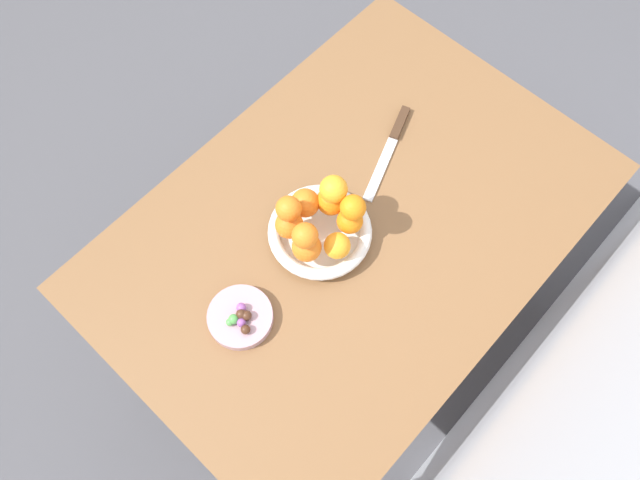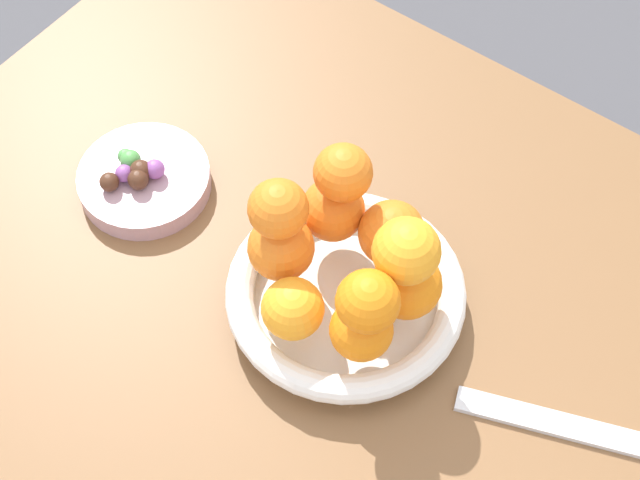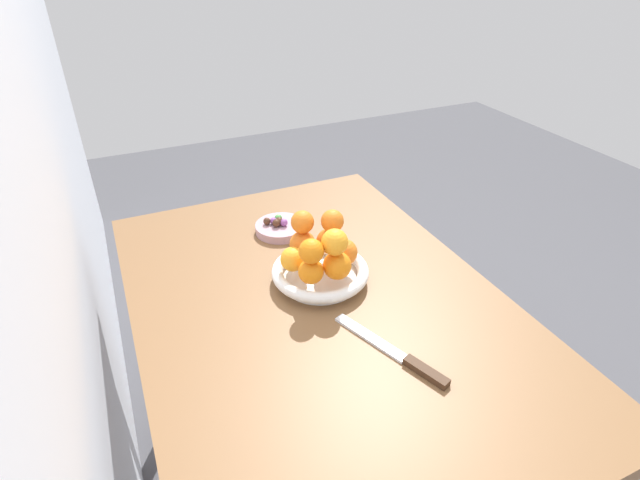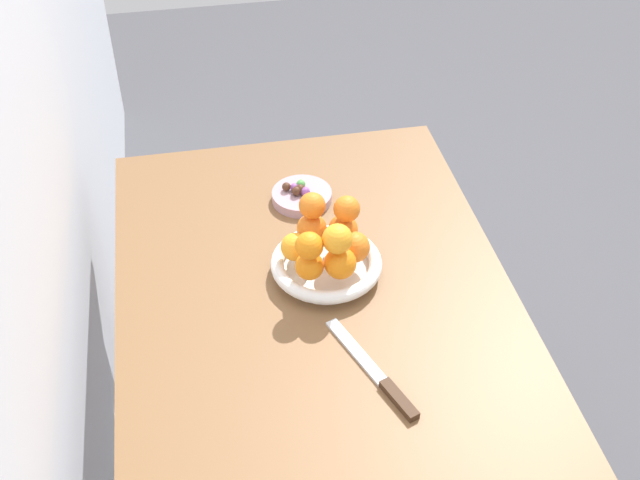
{
  "view_description": "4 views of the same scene",
  "coord_description": "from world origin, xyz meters",
  "px_view_note": "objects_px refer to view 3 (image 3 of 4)",
  "views": [
    {
      "loc": [
        0.47,
        0.34,
        1.95
      ],
      "look_at": [
        0.1,
        -0.0,
        0.81
      ],
      "focal_mm": 35.0,
      "sensor_mm": 36.0,
      "label": 1
    },
    {
      "loc": [
        -0.18,
        0.34,
        1.53
      ],
      "look_at": [
        0.1,
        -0.04,
        0.81
      ],
      "focal_mm": 55.0,
      "sensor_mm": 36.0,
      "label": 2
    },
    {
      "loc": [
        -0.76,
        0.34,
        1.42
      ],
      "look_at": [
        0.06,
        -0.03,
        0.85
      ],
      "focal_mm": 28.0,
      "sensor_mm": 36.0,
      "label": 3
    },
    {
      "loc": [
        -1.07,
        0.2,
        1.82
      ],
      "look_at": [
        0.08,
        -0.02,
        0.82
      ],
      "focal_mm": 45.0,
      "sensor_mm": 36.0,
      "label": 4
    }
  ],
  "objects_px": {
    "candy_ball_1": "(276,223)",
    "orange_8": "(332,221)",
    "candy_ball_4": "(284,223)",
    "orange_6": "(311,251)",
    "candy_ball_5": "(267,221)",
    "candy_dish": "(280,228)",
    "orange_3": "(337,265)",
    "orange_0": "(303,244)",
    "dining_table": "(320,332)",
    "candy_ball_2": "(273,221)",
    "orange_4": "(344,252)",
    "candy_ball_0": "(278,217)",
    "orange_7": "(335,242)",
    "knife": "(399,355)",
    "candy_ball_3": "(278,218)",
    "fruit_bowl": "(320,273)",
    "orange_2": "(311,271)",
    "orange_1": "(293,259)",
    "orange_9": "(302,222)",
    "candy_ball_6": "(279,221)",
    "orange_5": "(329,241)"
  },
  "relations": [
    {
      "from": "candy_ball_1",
      "to": "orange_8",
      "type": "bearing_deg",
      "value": -160.94
    },
    {
      "from": "candy_ball_4",
      "to": "orange_6",
      "type": "bearing_deg",
      "value": 171.54
    },
    {
      "from": "candy_ball_5",
      "to": "orange_8",
      "type": "bearing_deg",
      "value": -158.31
    },
    {
      "from": "candy_dish",
      "to": "orange_3",
      "type": "relative_size",
      "value": 2.14
    },
    {
      "from": "orange_0",
      "to": "candy_ball_4",
      "type": "bearing_deg",
      "value": -5.73
    },
    {
      "from": "dining_table",
      "to": "candy_ball_2",
      "type": "xyz_separation_m",
      "value": [
        0.32,
        -0.01,
        0.12
      ]
    },
    {
      "from": "orange_4",
      "to": "candy_ball_1",
      "type": "xyz_separation_m",
      "value": [
        0.25,
        0.07,
        -0.04
      ]
    },
    {
      "from": "orange_3",
      "to": "candy_ball_0",
      "type": "height_order",
      "value": "orange_3"
    },
    {
      "from": "orange_7",
      "to": "knife",
      "type": "distance_m",
      "value": 0.26
    },
    {
      "from": "candy_dish",
      "to": "candy_ball_1",
      "type": "relative_size",
      "value": 6.35
    },
    {
      "from": "candy_ball_5",
      "to": "candy_ball_1",
      "type": "bearing_deg",
      "value": -138.57
    },
    {
      "from": "orange_8",
      "to": "candy_ball_3",
      "type": "relative_size",
      "value": 2.54
    },
    {
      "from": "orange_4",
      "to": "candy_dish",
      "type": "bearing_deg",
      "value": 13.15
    },
    {
      "from": "candy_ball_0",
      "to": "orange_3",
      "type": "bearing_deg",
      "value": -176.2
    },
    {
      "from": "orange_3",
      "to": "fruit_bowl",
      "type": "bearing_deg",
      "value": 17.22
    },
    {
      "from": "orange_2",
      "to": "candy_ball_4",
      "type": "distance_m",
      "value": 0.28
    },
    {
      "from": "orange_0",
      "to": "orange_7",
      "type": "height_order",
      "value": "orange_7"
    },
    {
      "from": "orange_6",
      "to": "candy_ball_5",
      "type": "xyz_separation_m",
      "value": [
        0.3,
        -0.0,
        -0.09
      ]
    },
    {
      "from": "candy_ball_3",
      "to": "fruit_bowl",
      "type": "bearing_deg",
      "value": -178.53
    },
    {
      "from": "orange_6",
      "to": "orange_1",
      "type": "bearing_deg",
      "value": 15.42
    },
    {
      "from": "candy_ball_0",
      "to": "candy_ball_3",
      "type": "xyz_separation_m",
      "value": [
        -0.01,
        0.0,
        0.0
      ]
    },
    {
      "from": "orange_6",
      "to": "orange_7",
      "type": "bearing_deg",
      "value": -90.85
    },
    {
      "from": "orange_7",
      "to": "knife",
      "type": "height_order",
      "value": "orange_7"
    },
    {
      "from": "orange_2",
      "to": "orange_9",
      "type": "bearing_deg",
      "value": -13.35
    },
    {
      "from": "candy_ball_2",
      "to": "candy_ball_5",
      "type": "relative_size",
      "value": 0.93
    },
    {
      "from": "orange_4",
      "to": "candy_ball_2",
      "type": "xyz_separation_m",
      "value": [
        0.26,
        0.07,
        -0.04
      ]
    },
    {
      "from": "candy_dish",
      "to": "orange_7",
      "type": "xyz_separation_m",
      "value": [
        -0.29,
        -0.02,
        0.12
      ]
    },
    {
      "from": "candy_dish",
      "to": "candy_ball_0",
      "type": "xyz_separation_m",
      "value": [
        0.02,
        -0.0,
        0.02
      ]
    },
    {
      "from": "orange_1",
      "to": "orange_3",
      "type": "relative_size",
      "value": 0.89
    },
    {
      "from": "knife",
      "to": "orange_8",
      "type": "bearing_deg",
      "value": -1.95
    },
    {
      "from": "orange_0",
      "to": "knife",
      "type": "distance_m",
      "value": 0.35
    },
    {
      "from": "fruit_bowl",
      "to": "candy_ball_6",
      "type": "height_order",
      "value": "candy_ball_6"
    },
    {
      "from": "dining_table",
      "to": "orange_7",
      "type": "height_order",
      "value": "orange_7"
    },
    {
      "from": "orange_9",
      "to": "candy_ball_5",
      "type": "height_order",
      "value": "orange_9"
    },
    {
      "from": "candy_dish",
      "to": "knife",
      "type": "xyz_separation_m",
      "value": [
        -0.52,
        -0.04,
        -0.01
      ]
    },
    {
      "from": "orange_9",
      "to": "fruit_bowl",
      "type": "bearing_deg",
      "value": -164.5
    },
    {
      "from": "dining_table",
      "to": "orange_6",
      "type": "bearing_deg",
      "value": 32.08
    },
    {
      "from": "orange_0",
      "to": "orange_5",
      "type": "height_order",
      "value": "orange_0"
    },
    {
      "from": "orange_3",
      "to": "candy_ball_5",
      "type": "relative_size",
      "value": 3.19
    },
    {
      "from": "knife",
      "to": "dining_table",
      "type": "bearing_deg",
      "value": 17.81
    },
    {
      "from": "orange_1",
      "to": "candy_ball_2",
      "type": "relative_size",
      "value": 3.06
    },
    {
      "from": "orange_5",
      "to": "orange_3",
      "type": "bearing_deg",
      "value": 164.94
    },
    {
      "from": "dining_table",
      "to": "orange_9",
      "type": "xyz_separation_m",
      "value": [
        0.13,
        -0.01,
        0.21
      ]
    },
    {
      "from": "orange_1",
      "to": "orange_5",
      "type": "height_order",
      "value": "orange_5"
    },
    {
      "from": "candy_ball_2",
      "to": "candy_ball_3",
      "type": "xyz_separation_m",
      "value": [
        0.01,
        -0.02,
        0.0
      ]
    },
    {
      "from": "dining_table",
      "to": "orange_4",
      "type": "relative_size",
      "value": 18.11
    },
    {
      "from": "orange_4",
      "to": "orange_7",
      "type": "relative_size",
      "value": 1.07
    },
    {
      "from": "candy_dish",
      "to": "orange_9",
      "type": "xyz_separation_m",
      "value": [
        -0.18,
        0.01,
        0.12
      ]
    },
    {
      "from": "candy_ball_2",
      "to": "orange_4",
      "type": "bearing_deg",
      "value": -164.21
    },
    {
      "from": "orange_2",
      "to": "orange_7",
      "type": "height_order",
      "value": "orange_7"
    }
  ]
}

